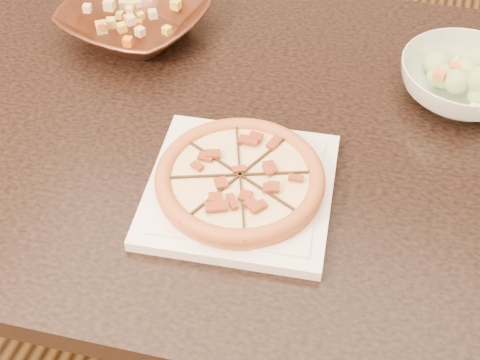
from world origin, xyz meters
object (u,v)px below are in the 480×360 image
at_px(dining_table, 206,160).
at_px(bronze_bowl, 135,20).
at_px(salad_bowl, 463,81).
at_px(pizza, 240,178).
at_px(plate, 240,189).

bearing_deg(dining_table, bronze_bowl, 138.08).
bearing_deg(salad_bowl, pizza, -130.87).
distance_m(bronze_bowl, salad_bowl, 0.61).
distance_m(pizza, salad_bowl, 0.44).
bearing_deg(salad_bowl, plate, -130.87).
distance_m(dining_table, plate, 0.22).
bearing_deg(bronze_bowl, dining_table, -41.92).
distance_m(dining_table, bronze_bowl, 0.31).
bearing_deg(dining_table, plate, -52.79).
bearing_deg(pizza, salad_bowl, 49.13).
height_order(dining_table, plate, plate).
bearing_deg(pizza, bronze_bowl, 133.68).
distance_m(plate, bronze_bowl, 0.46).
distance_m(dining_table, pizza, 0.23).
distance_m(dining_table, salad_bowl, 0.46).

